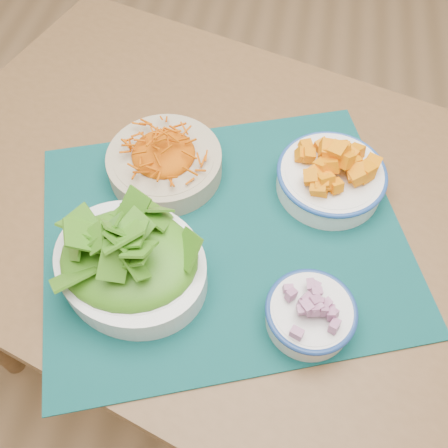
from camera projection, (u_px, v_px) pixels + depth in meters
name	position (u px, v px, depth m)	size (l,w,h in m)	color
ground	(324.00, 274.00, 1.64)	(4.00, 4.00, 0.00)	#AA7F52
table	(232.00, 229.00, 0.96)	(1.37, 1.11, 0.75)	brown
placemat	(224.00, 234.00, 0.84)	(0.59, 0.49, 0.00)	#052E2E
carrot_bowl	(164.00, 158.00, 0.88)	(0.22, 0.22, 0.08)	tan
squash_bowl	(332.00, 171.00, 0.85)	(0.24, 0.24, 0.10)	white
lettuce_bowl	(129.00, 258.00, 0.75)	(0.31, 0.29, 0.12)	white
onion_bowl	(311.00, 312.00, 0.72)	(0.15, 0.15, 0.07)	silver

